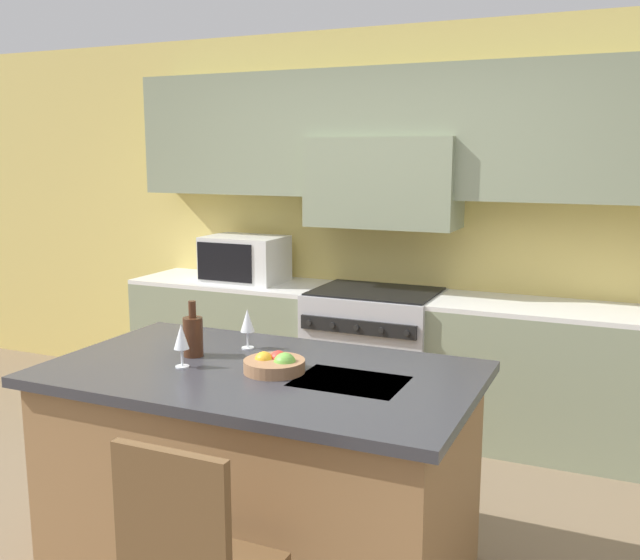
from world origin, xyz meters
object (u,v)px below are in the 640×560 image
at_px(microwave, 245,259).
at_px(wine_glass_far, 247,322).
at_px(wine_bottle, 193,335).
at_px(fruit_bowl, 275,364).
at_px(range_stove, 375,357).
at_px(wine_glass_near, 181,338).

distance_m(microwave, wine_glass_far, 1.91).
relative_size(microwave, wine_bottle, 2.22).
relative_size(wine_glass_far, fruit_bowl, 0.73).
bearing_deg(microwave, wine_bottle, -66.79).
bearing_deg(fruit_bowl, wine_bottle, 172.38).
bearing_deg(range_stove, fruit_bowl, -83.19).
height_order(microwave, wine_glass_far, microwave).
bearing_deg(microwave, wine_glass_far, -59.78).
bearing_deg(range_stove, wine_bottle, -96.93).
height_order(range_stove, microwave, microwave).
distance_m(range_stove, microwave, 1.19).
height_order(wine_bottle, wine_glass_near, wine_bottle).
height_order(microwave, wine_glass_near, microwave).
distance_m(wine_glass_near, wine_glass_far, 0.39).
height_order(range_stove, wine_glass_far, wine_glass_far).
bearing_deg(wine_bottle, fruit_bowl, -7.62).
height_order(range_stove, fruit_bowl, fruit_bowl).
xyz_separation_m(microwave, wine_glass_near, (0.85, -2.02, -0.02)).
distance_m(microwave, fruit_bowl, 2.29).
xyz_separation_m(range_stove, wine_bottle, (-0.22, -1.84, 0.57)).
height_order(range_stove, wine_bottle, wine_bottle).
distance_m(wine_bottle, wine_glass_far, 0.27).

